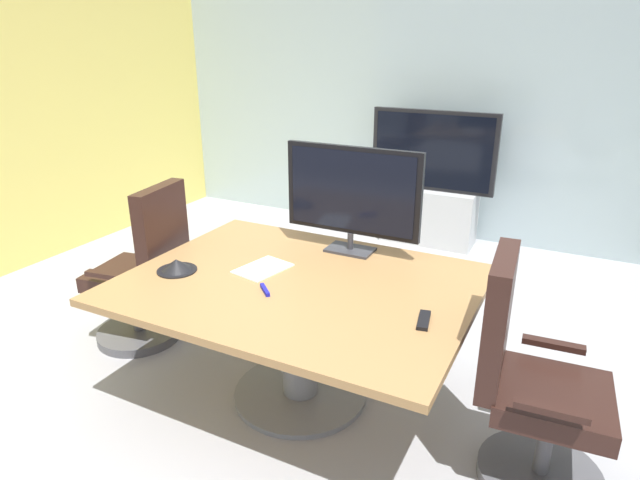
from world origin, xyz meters
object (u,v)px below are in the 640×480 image
object	(u,v)px
conference_table	(299,309)
tv_monitor	(352,194)
remote_control	(424,320)
wall_display_unit	(430,200)
conference_phone	(177,266)
office_chair_left	(145,278)
office_chair_right	(530,394)

from	to	relation	value
conference_table	tv_monitor	distance (m)	0.75
tv_monitor	remote_control	size ratio (longest dim) A/B	4.94
wall_display_unit	conference_phone	world-z (taller)	wall_display_unit
tv_monitor	remote_control	bearing A→B (deg)	-44.99
wall_display_unit	remote_control	distance (m)	3.01
office_chair_left	office_chair_right	world-z (taller)	same
office_chair_left	tv_monitor	world-z (taller)	tv_monitor
wall_display_unit	conference_phone	bearing A→B (deg)	-101.45
tv_monitor	remote_control	world-z (taller)	tv_monitor
conference_table	remote_control	xyz separation A→B (m)	(0.72, -0.12, 0.18)
conference_phone	office_chair_right	bearing A→B (deg)	3.80
wall_display_unit	conference_phone	xyz separation A→B (m)	(-0.60, -2.96, 0.31)
conference_table	conference_phone	world-z (taller)	conference_phone
office_chair_left	conference_phone	size ratio (longest dim) A/B	4.95
conference_phone	remote_control	world-z (taller)	conference_phone
office_chair_left	conference_phone	distance (m)	0.67
tv_monitor	conference_phone	bearing A→B (deg)	-135.69
office_chair_right	tv_monitor	distance (m)	1.43
wall_display_unit	conference_phone	size ratio (longest dim) A/B	5.95
tv_monitor	wall_display_unit	bearing A→B (deg)	93.48
tv_monitor	conference_phone	xyz separation A→B (m)	(-0.74, -0.72, -0.33)
office_chair_left	conference_phone	xyz separation A→B (m)	(0.54, -0.27, 0.30)
conference_table	remote_control	bearing A→B (deg)	-9.81
wall_display_unit	remote_control	bearing A→B (deg)	-74.74
remote_control	wall_display_unit	bearing A→B (deg)	94.20
office_chair_left	tv_monitor	distance (m)	1.49
office_chair_left	wall_display_unit	size ratio (longest dim) A/B	0.83
office_chair_right	tv_monitor	bearing A→B (deg)	58.48
office_chair_left	conference_phone	world-z (taller)	office_chair_left
conference_table	wall_display_unit	xyz separation A→B (m)	(-0.07, 2.77, -0.11)
office_chair_right	wall_display_unit	world-z (taller)	wall_display_unit
remote_control	conference_table	bearing A→B (deg)	159.13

